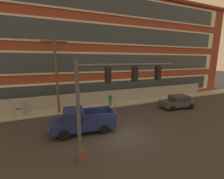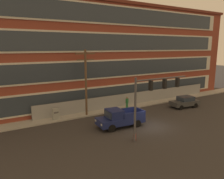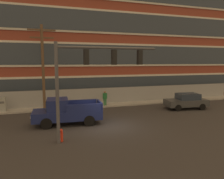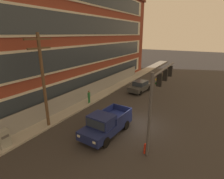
{
  "view_description": "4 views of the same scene",
  "coord_description": "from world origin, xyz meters",
  "px_view_note": "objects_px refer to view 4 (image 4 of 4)",
  "views": [
    {
      "loc": [
        -4.99,
        -10.0,
        5.8
      ],
      "look_at": [
        0.9,
        4.15,
        2.77
      ],
      "focal_mm": 24.0,
      "sensor_mm": 36.0,
      "label": 1
    },
    {
      "loc": [
        -15.02,
        -17.07,
        8.41
      ],
      "look_at": [
        -3.23,
        2.46,
        3.94
      ],
      "focal_mm": 35.0,
      "sensor_mm": 36.0,
      "label": 2
    },
    {
      "loc": [
        -4.61,
        -14.93,
        4.72
      ],
      "look_at": [
        1.47,
        3.54,
        2.23
      ],
      "focal_mm": 35.0,
      "sensor_mm": 36.0,
      "label": 3
    },
    {
      "loc": [
        -13.72,
        -5.23,
        7.99
      ],
      "look_at": [
        0.85,
        3.06,
        2.64
      ],
      "focal_mm": 28.0,
      "sensor_mm": 36.0,
      "label": 4
    }
  ],
  "objects_px": {
    "utility_pole_near_corner": "(43,78)",
    "electrical_cabinet": "(4,139)",
    "traffic_signal_mast": "(160,88)",
    "pickup_truck_navy": "(106,124)",
    "sedan_dark_grey": "(140,86)",
    "fire_hydrant": "(145,148)",
    "pedestrian_near_cabinet": "(89,96)"
  },
  "relations": [
    {
      "from": "electrical_cabinet",
      "to": "fire_hydrant",
      "type": "height_order",
      "value": "electrical_cabinet"
    },
    {
      "from": "electrical_cabinet",
      "to": "fire_hydrant",
      "type": "bearing_deg",
      "value": -63.51
    },
    {
      "from": "sedan_dark_grey",
      "to": "fire_hydrant",
      "type": "bearing_deg",
      "value": -157.4
    },
    {
      "from": "electrical_cabinet",
      "to": "pedestrian_near_cabinet",
      "type": "height_order",
      "value": "pedestrian_near_cabinet"
    },
    {
      "from": "pickup_truck_navy",
      "to": "pedestrian_near_cabinet",
      "type": "relative_size",
      "value": 3.1
    },
    {
      "from": "sedan_dark_grey",
      "to": "fire_hydrant",
      "type": "xyz_separation_m",
      "value": [
        -12.8,
        -5.33,
        -0.42
      ]
    },
    {
      "from": "pickup_truck_navy",
      "to": "traffic_signal_mast",
      "type": "bearing_deg",
      "value": -72.96
    },
    {
      "from": "fire_hydrant",
      "to": "electrical_cabinet",
      "type": "bearing_deg",
      "value": 116.49
    },
    {
      "from": "traffic_signal_mast",
      "to": "pedestrian_near_cabinet",
      "type": "height_order",
      "value": "traffic_signal_mast"
    },
    {
      "from": "electrical_cabinet",
      "to": "pedestrian_near_cabinet",
      "type": "relative_size",
      "value": 0.87
    },
    {
      "from": "utility_pole_near_corner",
      "to": "electrical_cabinet",
      "type": "height_order",
      "value": "utility_pole_near_corner"
    },
    {
      "from": "traffic_signal_mast",
      "to": "pickup_truck_navy",
      "type": "distance_m",
      "value": 5.22
    },
    {
      "from": "traffic_signal_mast",
      "to": "electrical_cabinet",
      "type": "height_order",
      "value": "traffic_signal_mast"
    },
    {
      "from": "traffic_signal_mast",
      "to": "sedan_dark_grey",
      "type": "bearing_deg",
      "value": 26.73
    },
    {
      "from": "pedestrian_near_cabinet",
      "to": "fire_hydrant",
      "type": "relative_size",
      "value": 2.17
    },
    {
      "from": "traffic_signal_mast",
      "to": "sedan_dark_grey",
      "type": "relative_size",
      "value": 1.44
    },
    {
      "from": "sedan_dark_grey",
      "to": "electrical_cabinet",
      "type": "distance_m",
      "value": 17.72
    },
    {
      "from": "sedan_dark_grey",
      "to": "utility_pole_near_corner",
      "type": "height_order",
      "value": "utility_pole_near_corner"
    },
    {
      "from": "traffic_signal_mast",
      "to": "fire_hydrant",
      "type": "distance_m",
      "value": 4.35
    },
    {
      "from": "pickup_truck_navy",
      "to": "utility_pole_near_corner",
      "type": "xyz_separation_m",
      "value": [
        -1.46,
        5.18,
        3.58
      ]
    },
    {
      "from": "sedan_dark_grey",
      "to": "pedestrian_near_cabinet",
      "type": "xyz_separation_m",
      "value": [
        -7.49,
        3.49,
        0.18
      ]
    },
    {
      "from": "traffic_signal_mast",
      "to": "fire_hydrant",
      "type": "bearing_deg",
      "value": 174.78
    },
    {
      "from": "sedan_dark_grey",
      "to": "pedestrian_near_cabinet",
      "type": "bearing_deg",
      "value": 155.03
    },
    {
      "from": "sedan_dark_grey",
      "to": "fire_hydrant",
      "type": "relative_size",
      "value": 5.54
    },
    {
      "from": "utility_pole_near_corner",
      "to": "electrical_cabinet",
      "type": "distance_m",
      "value": 5.34
    },
    {
      "from": "sedan_dark_grey",
      "to": "utility_pole_near_corner",
      "type": "relative_size",
      "value": 0.53
    },
    {
      "from": "sedan_dark_grey",
      "to": "electrical_cabinet",
      "type": "height_order",
      "value": "sedan_dark_grey"
    },
    {
      "from": "electrical_cabinet",
      "to": "traffic_signal_mast",
      "type": "bearing_deg",
      "value": -55.29
    },
    {
      "from": "traffic_signal_mast",
      "to": "pickup_truck_navy",
      "type": "relative_size",
      "value": 1.19
    },
    {
      "from": "pedestrian_near_cabinet",
      "to": "fire_hydrant",
      "type": "height_order",
      "value": "pedestrian_near_cabinet"
    },
    {
      "from": "sedan_dark_grey",
      "to": "utility_pole_near_corner",
      "type": "distance_m",
      "value": 14.48
    },
    {
      "from": "traffic_signal_mast",
      "to": "utility_pole_near_corner",
      "type": "xyz_separation_m",
      "value": [
        -2.63,
        9.0,
        0.22
      ]
    }
  ]
}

